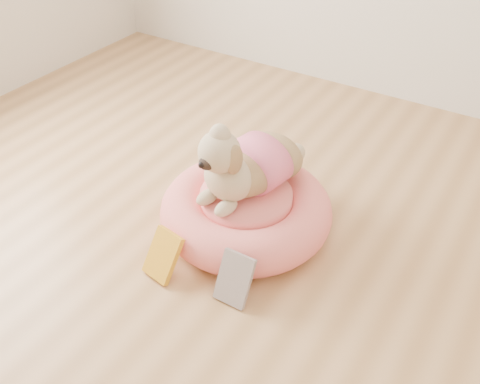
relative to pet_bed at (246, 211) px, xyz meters
The scene contains 5 objects.
floor 0.69m from the pet_bed, 88.80° to the right, with size 4.50×4.50×0.00m, color #AD7A48.
pet_bed is the anchor object (origin of this frame).
dog 0.29m from the pet_bed, 127.65° to the left, with size 0.36×0.53×0.39m, color brown, non-canonical shape.
book_yellow 0.43m from the pet_bed, 108.15° to the right, with size 0.13×0.03×0.20m, color #FFF41A.
book_white 0.41m from the pet_bed, 64.59° to the right, with size 0.13×0.02×0.20m, color white.
Camera 1 is at (0.92, -0.86, 1.57)m, focal length 40.00 mm.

